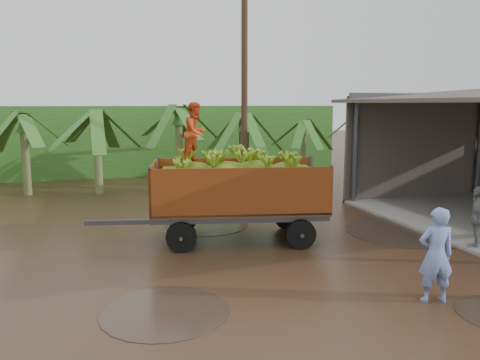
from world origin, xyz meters
name	(u,v)px	position (x,y,z in m)	size (l,w,h in m)	color
ground	(277,266)	(0.00, 0.00, 0.00)	(100.00, 100.00, 0.00)	black
hedge_north	(134,140)	(-2.00, 16.00, 1.80)	(22.00, 3.00, 3.60)	#2D661E
banana_trailer	(237,189)	(-0.27, 2.35, 1.41)	(6.55, 3.14, 3.76)	#994415
man_blue	(436,255)	(2.12, -2.67, 0.92)	(0.67, 0.44, 1.83)	#748BD4
man_grey	(477,218)	(5.38, -0.25, 0.82)	(0.96, 0.40, 1.65)	slate
utility_pole	(244,85)	(1.51, 7.42, 4.40)	(1.20, 0.24, 8.70)	#47301E
banana_plants	(68,162)	(-4.83, 6.60, 1.83)	(24.17, 21.10, 4.22)	#2D661E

